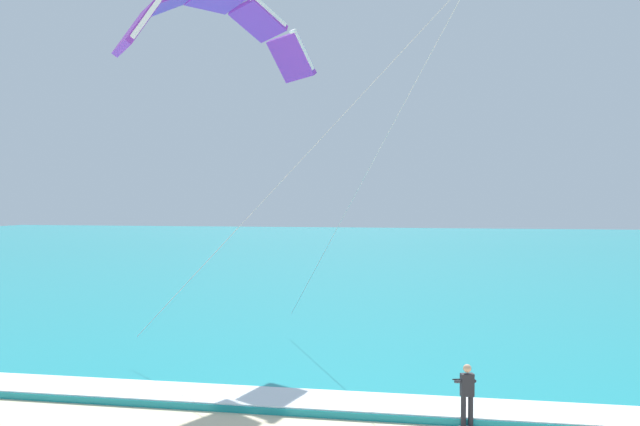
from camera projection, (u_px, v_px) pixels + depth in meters
sea at (489, 252)px, 76.08m from camera, size 200.00×120.00×0.20m
surf_foam at (628, 416)px, 18.08m from camera, size 200.00×1.90×0.04m
surfboard at (467, 426)px, 17.86m from camera, size 0.85×1.47×0.09m
kitesurfer at (467, 392)px, 17.86m from camera, size 0.63×0.62×1.69m
kite_primary at (219, 22)px, 26.09m from camera, size 12.39×10.28×13.01m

